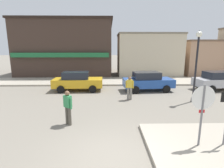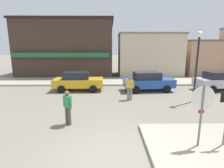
{
  "view_description": "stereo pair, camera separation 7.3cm",
  "coord_description": "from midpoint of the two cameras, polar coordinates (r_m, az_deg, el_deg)",
  "views": [
    {
      "loc": [
        -0.13,
        -5.07,
        3.5
      ],
      "look_at": [
        0.05,
        4.5,
        1.5
      ],
      "focal_mm": 28.0,
      "sensor_mm": 36.0,
      "label": 1
    },
    {
      "loc": [
        -0.05,
        -5.07,
        3.5
      ],
      "look_at": [
        0.05,
        4.5,
        1.5
      ],
      "focal_mm": 28.0,
      "sensor_mm": 36.0,
      "label": 2
    }
  ],
  "objects": [
    {
      "name": "kerb_far",
      "position": [
        18.17,
        -0.35,
        0.93
      ],
      "size": [
        80.0,
        4.0,
        0.15
      ],
      "primitive_type": "cube",
      "color": "#A89E8C",
      "rests_on": "ground"
    },
    {
      "name": "lamp_post",
      "position": [
        12.32,
        26.29,
        8.08
      ],
      "size": [
        0.36,
        0.36,
        4.54
      ],
      "color": "black",
      "rests_on": "ground"
    },
    {
      "name": "building_storefront_left_mid",
      "position": [
        26.81,
        27.55,
        7.72
      ],
      "size": [
        6.23,
        6.48,
        4.42
      ],
      "color": "tan",
      "rests_on": "ground"
    },
    {
      "name": "pedestrian_crossing_near",
      "position": [
        8.26,
        -14.04,
        -7.16
      ],
      "size": [
        0.48,
        0.43,
        1.61
      ],
      "color": "#4C473D",
      "rests_on": "ground"
    },
    {
      "name": "building_corner_shop",
      "position": [
        25.09,
        -13.35,
        11.31
      ],
      "size": [
        11.7,
        9.84,
        6.84
      ],
      "color": "#3D2D26",
      "rests_on": "ground"
    },
    {
      "name": "stop_sign",
      "position": [
        6.63,
        27.52,
        -6.98
      ],
      "size": [
        0.82,
        0.08,
        2.3
      ],
      "color": "slate",
      "rests_on": "ground"
    },
    {
      "name": "pedestrian_crossing_far",
      "position": [
        11.86,
        6.02,
        -1.1
      ],
      "size": [
        0.56,
        0.29,
        1.61
      ],
      "color": "gray",
      "rests_on": "ground"
    },
    {
      "name": "parked_car_nearest",
      "position": [
        14.68,
        -10.88,
        1.02
      ],
      "size": [
        4.05,
        1.97,
        1.56
      ],
      "color": "gold",
      "rests_on": "ground"
    },
    {
      "name": "parked_car_third",
      "position": [
        17.08,
        31.83,
        0.95
      ],
      "size": [
        4.17,
        2.22,
        1.56
      ],
      "color": "#B7B7BC",
      "rests_on": "ground"
    },
    {
      "name": "parked_car_second",
      "position": [
        14.62,
        11.84,
        0.94
      ],
      "size": [
        4.14,
        2.15,
        1.56
      ],
      "color": "#234C9E",
      "rests_on": "ground"
    },
    {
      "name": "ground_plane",
      "position": [
        6.16,
        0.34,
        -22.8
      ],
      "size": [
        160.0,
        160.0,
        0.0
      ],
      "primitive_type": "plane",
      "color": "gray"
    },
    {
      "name": "building_storefront_left_near",
      "position": [
        23.05,
        11.95,
        9.32
      ],
      "size": [
        7.69,
        5.12,
        5.2
      ],
      "color": "beige",
      "rests_on": "ground"
    }
  ]
}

